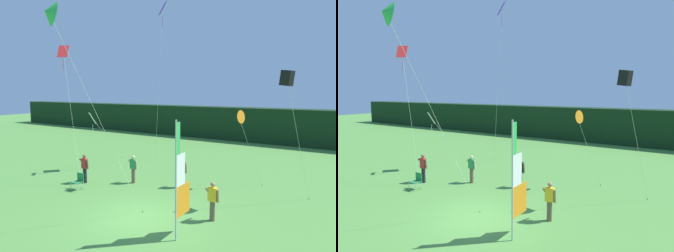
# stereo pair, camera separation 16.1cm
# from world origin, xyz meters

# --- Properties ---
(ground_plane) EXTENTS (120.00, 120.00, 0.00)m
(ground_plane) POSITION_xyz_m (0.00, 0.00, 0.00)
(ground_plane) COLOR #518E3D
(distant_treeline) EXTENTS (80.00, 2.40, 3.57)m
(distant_treeline) POSITION_xyz_m (0.00, 22.11, 1.79)
(distant_treeline) COLOR black
(distant_treeline) RESTS_ON ground
(banner_flag) EXTENTS (0.06, 1.03, 4.35)m
(banner_flag) POSITION_xyz_m (2.40, -0.55, 2.09)
(banner_flag) COLOR #B7B7BC
(banner_flag) RESTS_ON ground
(person_near_banner) EXTENTS (0.55, 0.48, 1.68)m
(person_near_banner) POSITION_xyz_m (-5.59, 2.13, 0.90)
(person_near_banner) COLOR black
(person_near_banner) RESTS_ON ground
(person_mid_field) EXTENTS (0.55, 0.48, 1.63)m
(person_mid_field) POSITION_xyz_m (-3.21, 3.65, 0.87)
(person_mid_field) COLOR brown
(person_mid_field) RESTS_ON ground
(person_far_left) EXTENTS (0.55, 0.48, 1.65)m
(person_far_left) POSITION_xyz_m (-0.42, 4.49, 0.88)
(person_far_left) COLOR black
(person_far_left) RESTS_ON ground
(person_far_right) EXTENTS (0.55, 0.48, 1.63)m
(person_far_right) POSITION_xyz_m (2.80, 1.41, 0.87)
(person_far_right) COLOR brown
(person_far_right) RESTS_ON ground
(folding_chair) EXTENTS (0.51, 0.51, 0.89)m
(folding_chair) POSITION_xyz_m (-4.97, 1.12, 0.51)
(folding_chair) COLOR #BCBCC1
(folding_chair) RESTS_ON ground
(kite_black_box_0) EXTENTS (1.34, 1.72, 6.29)m
(kite_black_box_0) POSITION_xyz_m (4.82, 4.83, 5.90)
(kite_black_box_0) COLOR brown
(kite_black_box_0) RESTS_ON ground
(kite_green_delta_1) EXTENTS (1.60, 3.90, 8.38)m
(kite_green_delta_1) POSITION_xyz_m (-1.26, -3.00, 7.91)
(kite_green_delta_1) COLOR brown
(kite_green_delta_1) RESTS_ON ground
(kite_purple_diamond_2) EXTENTS (2.28, 2.15, 11.13)m
(kite_purple_diamond_2) POSITION_xyz_m (-3.73, 7.47, 10.02)
(kite_purple_diamond_2) COLOR brown
(kite_purple_diamond_2) RESTS_ON ground
(kite_orange_delta_3) EXTENTS (1.42, 1.31, 4.30)m
(kite_orange_delta_3) POSITION_xyz_m (2.12, 6.32, 3.91)
(kite_orange_delta_3) COLOR brown
(kite_orange_delta_3) RESTS_ON ground
(kite_red_diamond_4) EXTENTS (3.05, 1.60, 8.09)m
(kite_red_diamond_4) POSITION_xyz_m (-7.45, 2.44, 7.27)
(kite_red_diamond_4) COLOR brown
(kite_red_diamond_4) RESTS_ON ground
(kite_white_diamond_5) EXTENTS (1.28, 4.25, 3.91)m
(kite_white_diamond_5) POSITION_xyz_m (-7.48, 4.73, 3.36)
(kite_white_diamond_5) COLOR brown
(kite_white_diamond_5) RESTS_ON ground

